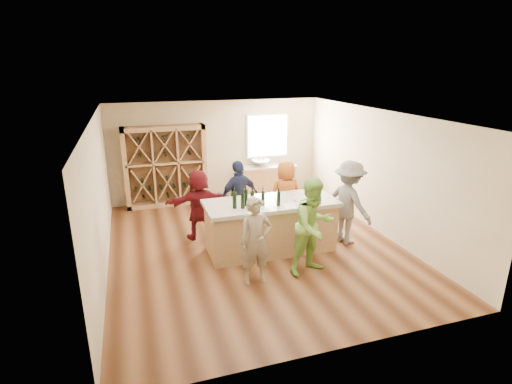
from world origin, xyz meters
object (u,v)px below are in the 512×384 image
object	(u,v)px
person_server	(349,203)
wine_bottle_f	(279,199)
wine_bottle_c	(246,197)
person_far_right	(286,195)
person_near_left	(256,241)
person_far_mid	(239,197)
wine_bottle_a	(235,200)
tasting_counter_base	(271,227)
wine_bottle_b	(243,201)
person_near_right	(314,226)
person_far_left	(199,204)
wine_bottle_d	(252,199)
wine_bottle_e	(263,198)
wine_rack	(166,166)
sink	(261,163)

from	to	relation	value
person_server	wine_bottle_f	size ratio (longest dim) A/B	6.11
wine_bottle_c	person_far_right	xyz separation A→B (m)	(1.31, 1.14, -0.43)
wine_bottle_c	person_server	world-z (taller)	person_server
person_near_left	person_far_mid	bearing A→B (deg)	82.96
wine_bottle_f	person_near_left	bearing A→B (deg)	-131.06
wine_bottle_a	wine_bottle_c	size ratio (longest dim) A/B	1.00
tasting_counter_base	wine_bottle_b	size ratio (longest dim) A/B	8.49
person_near_right	wine_bottle_f	world-z (taller)	person_near_right
wine_bottle_b	person_far_left	size ratio (longest dim) A/B	0.19
wine_bottle_f	person_far_left	bearing A→B (deg)	134.61
person_far_right	person_far_left	size ratio (longest dim) A/B	1.03
person_far_mid	tasting_counter_base	bearing A→B (deg)	92.57
tasting_counter_base	person_far_left	distance (m)	1.71
wine_bottle_d	wine_bottle_a	bearing A→B (deg)	177.09
wine_bottle_e	wine_bottle_c	bearing A→B (deg)	166.01
person_server	wine_bottle_b	bearing A→B (deg)	75.36
wine_bottle_a	wine_bottle_d	size ratio (longest dim) A/B	1.06
person_near_right	person_far_right	xyz separation A→B (m)	(0.32, 2.18, -0.10)
wine_bottle_c	wine_rack	bearing A→B (deg)	108.45
wine_rack	wine_bottle_a	bearing A→B (deg)	-75.52
sink	wine_bottle_e	distance (m)	3.83
wine_bottle_c	person_far_mid	xyz separation A→B (m)	(0.18, 1.15, -0.39)
wine_bottle_a	wine_bottle_f	distance (m)	0.87
wine_bottle_c	person_far_mid	bearing A→B (deg)	81.24
sink	wine_bottle_c	bearing A→B (deg)	-112.71
tasting_counter_base	wine_bottle_a	xyz separation A→B (m)	(-0.81, -0.17, 0.75)
wine_bottle_c	person_near_right	xyz separation A→B (m)	(0.99, -1.04, -0.33)
wine_rack	person_far_left	world-z (taller)	wine_rack
wine_bottle_d	person_far_left	distance (m)	1.57
wine_bottle_a	wine_bottle_d	xyz separation A→B (m)	(0.35, -0.02, -0.01)
wine_bottle_b	person_far_mid	distance (m)	1.37
wine_rack	person_near_left	size ratio (longest dim) A/B	1.37
sink	tasting_counter_base	xyz separation A→B (m)	(-0.93, -3.48, -0.51)
wine_bottle_e	wine_bottle_f	size ratio (longest dim) A/B	0.94
wine_rack	wine_bottle_b	distance (m)	3.93
person_far_right	wine_bottle_a	bearing A→B (deg)	35.79
wine_bottle_f	wine_bottle_a	bearing A→B (deg)	171.22
sink	wine_bottle_b	xyz separation A→B (m)	(-1.59, -3.70, 0.22)
wine_bottle_d	wine_bottle_e	world-z (taller)	wine_bottle_d
person_server	person_far_right	bearing A→B (deg)	22.32
person_server	tasting_counter_base	bearing A→B (deg)	68.66
sink	wine_bottle_b	world-z (taller)	wine_bottle_b
wine_bottle_b	person_near_right	bearing A→B (deg)	-39.41
wine_bottle_c	person_far_right	world-z (taller)	person_far_right
wine_bottle_a	wine_bottle_b	size ratio (longest dim) A/B	1.08
wine_bottle_b	person_far_right	world-z (taller)	person_far_right
wine_bottle_e	person_far_right	world-z (taller)	person_far_right
wine_bottle_f	tasting_counter_base	bearing A→B (deg)	99.46
wine_bottle_c	person_far_mid	distance (m)	1.23
wine_bottle_d	person_near_right	xyz separation A→B (m)	(0.89, -0.94, -0.32)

